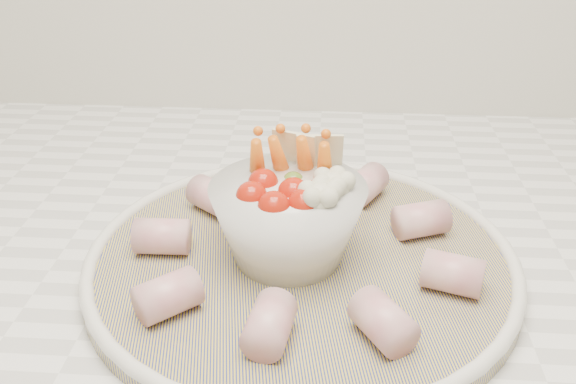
{
  "coord_description": "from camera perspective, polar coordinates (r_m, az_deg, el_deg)",
  "views": [
    {
      "loc": [
        0.13,
        0.9,
        1.24
      ],
      "look_at": [
        0.09,
        1.36,
        1.0
      ],
      "focal_mm": 40.0,
      "sensor_mm": 36.0,
      "label": 1
    }
  ],
  "objects": [
    {
      "name": "veggie_bowl",
      "position": [
        0.53,
        0.12,
        -2.17
      ],
      "size": [
        0.13,
        0.13,
        0.1
      ],
      "color": "silver",
      "rests_on": "serving_platter"
    },
    {
      "name": "cured_meat_rolls",
      "position": [
        0.55,
        1.23,
        -4.27
      ],
      "size": [
        0.29,
        0.29,
        0.03
      ],
      "color": "#B95465",
      "rests_on": "serving_platter"
    },
    {
      "name": "serving_platter",
      "position": [
        0.56,
        1.21,
        -5.98
      ],
      "size": [
        0.43,
        0.43,
        0.02
      ],
      "color": "navy",
      "rests_on": "kitchen_counter"
    }
  ]
}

